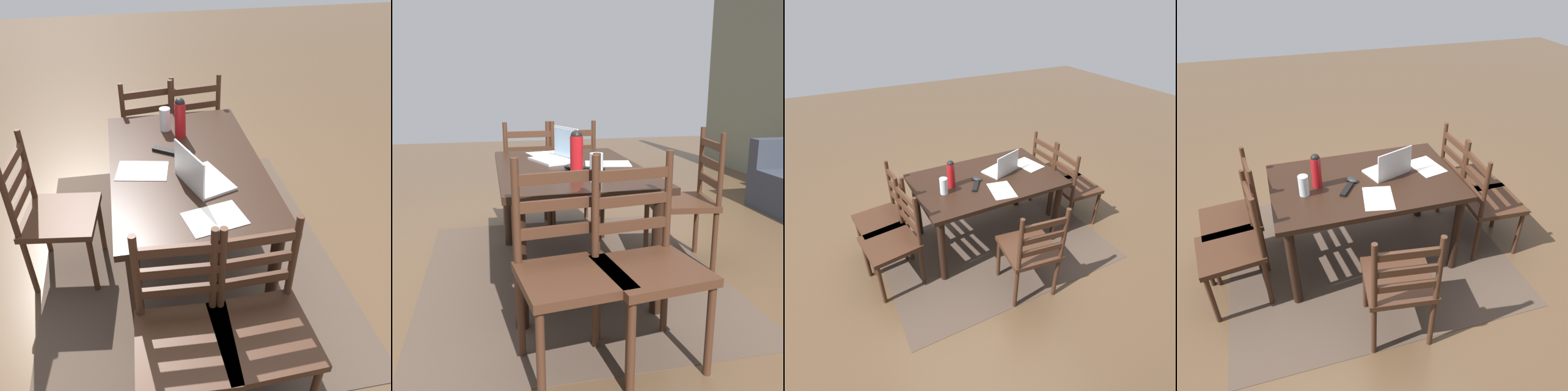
% 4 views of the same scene
% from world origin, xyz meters
% --- Properties ---
extents(ground_plane, '(14.00, 14.00, 0.00)m').
position_xyz_m(ground_plane, '(0.00, 0.00, 0.00)').
color(ground_plane, brown).
extents(area_rug, '(2.28, 1.92, 0.01)m').
position_xyz_m(area_rug, '(0.00, 0.00, 0.00)').
color(area_rug, '#47382D').
rests_on(area_rug, ground).
extents(dining_table, '(1.43, 0.90, 0.74)m').
position_xyz_m(dining_table, '(0.00, 0.00, 0.64)').
color(dining_table, black).
rests_on(dining_table, ground).
extents(chair_left_far, '(0.46, 0.46, 0.95)m').
position_xyz_m(chair_left_far, '(-1.00, 0.18, 0.46)').
color(chair_left_far, '#3D2316').
rests_on(chair_left_far, ground).
extents(chair_left_near, '(0.46, 0.46, 0.95)m').
position_xyz_m(chair_left_near, '(-1.00, -0.18, 0.46)').
color(chair_left_near, '#3D2316').
rests_on(chair_left_near, ground).
extents(chair_far_head, '(0.49, 0.49, 0.95)m').
position_xyz_m(chair_far_head, '(0.01, 0.82, 0.46)').
color(chair_far_head, '#3D2316').
rests_on(chair_far_head, ground).
extents(chair_right_far, '(0.50, 0.50, 0.95)m').
position_xyz_m(chair_right_far, '(1.00, 0.17, 0.46)').
color(chair_right_far, '#3D2316').
rests_on(chair_right_far, ground).
extents(chair_right_near, '(0.49, 0.49, 0.95)m').
position_xyz_m(chair_right_near, '(1.00, -0.19, 0.46)').
color(chair_right_near, '#3D2316').
rests_on(chair_right_near, ground).
extents(laptop, '(0.38, 0.32, 0.23)m').
position_xyz_m(laptop, '(-0.21, -0.04, 0.80)').
color(laptop, silver).
rests_on(laptop, dining_table).
extents(water_bottle, '(0.07, 0.07, 0.27)m').
position_xyz_m(water_bottle, '(0.36, -0.02, 0.88)').
color(water_bottle, '#A81419').
rests_on(water_bottle, dining_table).
extents(drinking_glass, '(0.07, 0.07, 0.16)m').
position_xyz_m(drinking_glass, '(0.47, 0.07, 0.81)').
color(drinking_glass, silver).
rests_on(drinking_glass, dining_table).
extents(computer_mouse, '(0.11, 0.12, 0.03)m').
position_xyz_m(computer_mouse, '(0.10, -0.01, 0.75)').
color(computer_mouse, black).
rests_on(computer_mouse, dining_table).
extents(tv_remote, '(0.13, 0.17, 0.02)m').
position_xyz_m(tv_remote, '(0.17, 0.10, 0.75)').
color(tv_remote, black).
rests_on(tv_remote, dining_table).
extents(paper_stack_left, '(0.27, 0.33, 0.00)m').
position_xyz_m(paper_stack_left, '(-0.53, -0.06, 0.74)').
color(paper_stack_left, white).
rests_on(paper_stack_left, dining_table).
extents(paper_stack_right, '(0.26, 0.33, 0.00)m').
position_xyz_m(paper_stack_right, '(-0.03, 0.26, 0.74)').
color(paper_stack_right, white).
rests_on(paper_stack_right, dining_table).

